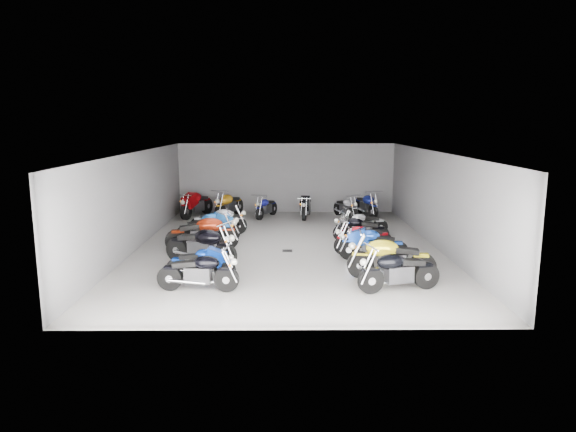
# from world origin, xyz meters

# --- Properties ---
(ground) EXTENTS (14.00, 14.00, 0.00)m
(ground) POSITION_xyz_m (0.00, 0.00, 0.00)
(ground) COLOR gray
(ground) RESTS_ON ground
(wall_back) EXTENTS (10.00, 0.10, 3.20)m
(wall_back) POSITION_xyz_m (0.00, 7.00, 1.60)
(wall_back) COLOR slate
(wall_back) RESTS_ON ground
(wall_left) EXTENTS (0.10, 14.00, 3.20)m
(wall_left) POSITION_xyz_m (-5.00, 0.00, 1.60)
(wall_left) COLOR slate
(wall_left) RESTS_ON ground
(wall_right) EXTENTS (0.10, 14.00, 3.20)m
(wall_right) POSITION_xyz_m (5.00, 0.00, 1.60)
(wall_right) COLOR slate
(wall_right) RESTS_ON ground
(ceiling) EXTENTS (10.00, 14.00, 0.04)m
(ceiling) POSITION_xyz_m (0.00, 0.00, 3.22)
(ceiling) COLOR black
(ceiling) RESTS_ON wall_back
(drain_grate) EXTENTS (0.32, 0.32, 0.01)m
(drain_grate) POSITION_xyz_m (0.00, -0.50, 0.01)
(drain_grate) COLOR black
(drain_grate) RESTS_ON ground
(motorcycle_left_a) EXTENTS (2.08, 0.45, 0.91)m
(motorcycle_left_a) POSITION_xyz_m (-2.22, -4.53, 0.50)
(motorcycle_left_a) COLOR black
(motorcycle_left_a) RESTS_ON ground
(motorcycle_left_b) EXTENTS (1.89, 0.43, 0.83)m
(motorcycle_left_b) POSITION_xyz_m (-2.31, -3.58, 0.45)
(motorcycle_left_b) COLOR black
(motorcycle_left_b) RESTS_ON ground
(motorcycle_left_c) EXTENTS (2.24, 1.09, 1.05)m
(motorcycle_left_c) POSITION_xyz_m (-2.55, -2.08, 0.57)
(motorcycle_left_c) COLOR black
(motorcycle_left_c) RESTS_ON ground
(motorcycle_left_d) EXTENTS (2.38, 0.69, 1.05)m
(motorcycle_left_d) POSITION_xyz_m (-2.76, -0.41, 0.58)
(motorcycle_left_d) COLOR black
(motorcycle_left_d) RESTS_ON ground
(motorcycle_left_e) EXTENTS (2.18, 1.00, 1.01)m
(motorcycle_left_e) POSITION_xyz_m (-2.71, 0.54, 0.55)
(motorcycle_left_e) COLOR black
(motorcycle_left_e) RESTS_ON ground
(motorcycle_left_f) EXTENTS (2.16, 0.45, 0.95)m
(motorcycle_left_f) POSITION_xyz_m (-2.55, 2.06, 0.52)
(motorcycle_left_f) COLOR black
(motorcycle_left_f) RESTS_ON ground
(motorcycle_right_a) EXTENTS (2.15, 0.69, 0.96)m
(motorcycle_right_a) POSITION_xyz_m (2.73, -4.59, 0.52)
(motorcycle_right_a) COLOR black
(motorcycle_right_a) RESTS_ON ground
(motorcycle_right_b) EXTENTS (2.38, 0.53, 1.05)m
(motorcycle_right_b) POSITION_xyz_m (2.75, -3.55, 0.57)
(motorcycle_right_b) COLOR black
(motorcycle_right_b) RESTS_ON ground
(motorcycle_right_c) EXTENTS (2.09, 0.60, 0.93)m
(motorcycle_right_c) POSITION_xyz_m (2.57, -1.74, 0.51)
(motorcycle_right_c) COLOR black
(motorcycle_right_c) RESTS_ON ground
(motorcycle_right_d) EXTENTS (1.99, 0.77, 0.90)m
(motorcycle_right_d) POSITION_xyz_m (2.43, -0.81, 0.49)
(motorcycle_right_d) COLOR black
(motorcycle_right_d) RESTS_ON ground
(motorcycle_right_e) EXTENTS (1.95, 0.62, 0.87)m
(motorcycle_right_e) POSITION_xyz_m (2.56, 0.71, 0.47)
(motorcycle_right_e) COLOR black
(motorcycle_right_e) RESTS_ON ground
(motorcycle_right_f) EXTENTS (1.87, 0.54, 0.83)m
(motorcycle_right_f) POSITION_xyz_m (2.85, 1.87, 0.45)
(motorcycle_right_f) COLOR black
(motorcycle_right_f) RESTS_ON ground
(motorcycle_back_a) EXTENTS (1.12, 2.26, 1.06)m
(motorcycle_back_a) POSITION_xyz_m (-4.01, 5.68, 0.58)
(motorcycle_back_a) COLOR black
(motorcycle_back_a) RESTS_ON ground
(motorcycle_back_b) EXTENTS (1.06, 2.20, 1.02)m
(motorcycle_back_b) POSITION_xyz_m (-2.55, 5.62, 0.56)
(motorcycle_back_b) COLOR black
(motorcycle_back_b) RESTS_ON ground
(motorcycle_back_c) EXTENTS (0.91, 1.84, 0.86)m
(motorcycle_back_c) POSITION_xyz_m (-0.90, 5.51, 0.47)
(motorcycle_back_c) COLOR black
(motorcycle_back_c) RESTS_ON ground
(motorcycle_back_d) EXTENTS (0.54, 2.14, 0.95)m
(motorcycle_back_d) POSITION_xyz_m (0.87, 5.45, 0.52)
(motorcycle_back_d) COLOR black
(motorcycle_back_d) RESTS_ON ground
(motorcycle_back_e) EXTENTS (0.87, 1.87, 0.87)m
(motorcycle_back_e) POSITION_xyz_m (2.61, 5.42, 0.47)
(motorcycle_back_e) COLOR black
(motorcycle_back_e) RESTS_ON ground
(motorcycle_back_f) EXTENTS (0.73, 2.19, 0.98)m
(motorcycle_back_f) POSITION_xyz_m (3.56, 5.69, 0.54)
(motorcycle_back_f) COLOR black
(motorcycle_back_f) RESTS_ON ground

